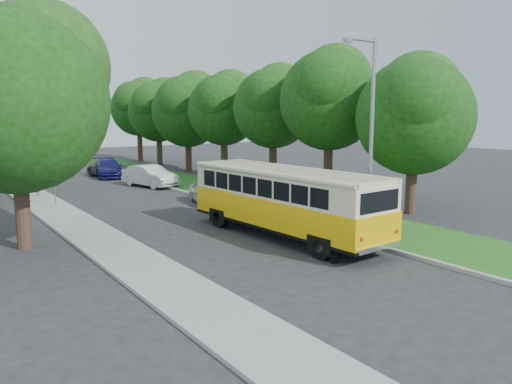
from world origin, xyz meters
TOP-DOWN VIEW (x-y plane):
  - ground at (0.00, 0.00)m, footprint 120.00×120.00m
  - curb at (3.60, 5.00)m, footprint 0.20×70.00m
  - grass_verge at (5.95, 5.00)m, footprint 4.50×70.00m
  - sidewalk at (-4.80, 5.00)m, footprint 2.20×70.00m
  - treeline at (3.15, 17.99)m, footprint 24.27×41.91m
  - lamppost_near at (4.21, -2.50)m, footprint 1.71×0.16m
  - lamppost_far at (-4.70, 16.00)m, footprint 1.71×0.16m
  - warning_sign at (-4.50, 11.98)m, footprint 0.56×0.10m
  - vintage_bus at (1.71, -0.24)m, footprint 3.07×9.99m
  - car_silver at (3.00, 8.44)m, footprint 2.39×4.09m
  - car_white at (3.00, 16.74)m, footprint 2.74×4.90m
  - car_blue at (2.37, 23.81)m, footprint 2.85×5.24m
  - car_grey at (2.81, 23.77)m, footprint 3.58×5.13m

SIDE VIEW (x-z plane):
  - ground at x=0.00m, z-range 0.00..0.00m
  - sidewalk at x=-4.80m, z-range 0.00..0.12m
  - grass_verge at x=5.95m, z-range 0.00..0.13m
  - curb at x=3.60m, z-range 0.00..0.15m
  - car_grey at x=2.81m, z-range 0.00..1.30m
  - car_silver at x=3.00m, z-range 0.00..1.31m
  - car_blue at x=2.37m, z-range 0.00..1.44m
  - car_white at x=3.00m, z-range 0.00..1.53m
  - vintage_bus at x=1.71m, z-range 0.00..2.93m
  - warning_sign at x=-4.50m, z-range 0.46..2.96m
  - lamppost_far at x=-4.70m, z-range 0.37..7.87m
  - lamppost_near at x=4.21m, z-range 0.37..8.37m
  - treeline at x=3.15m, z-range 1.20..10.66m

